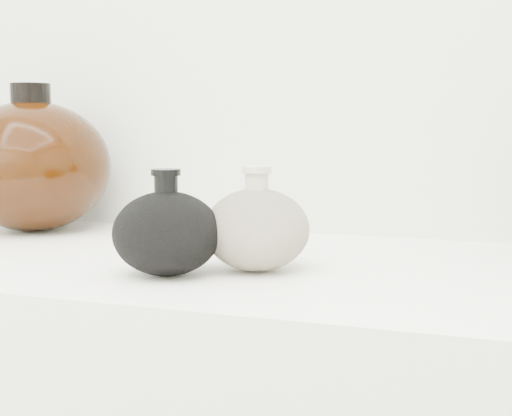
% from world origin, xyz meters
% --- Properties ---
extents(black_gourd_vase, '(0.15, 0.15, 0.12)m').
position_xyz_m(black_gourd_vase, '(-0.03, 0.84, 0.95)').
color(black_gourd_vase, black).
rests_on(black_gourd_vase, display_counter).
extents(cream_gourd_vase, '(0.13, 0.13, 0.12)m').
position_xyz_m(cream_gourd_vase, '(0.06, 0.90, 0.95)').
color(cream_gourd_vase, beige).
rests_on(cream_gourd_vase, display_counter).
extents(left_round_pot, '(0.32, 0.32, 0.24)m').
position_xyz_m(left_round_pot, '(-0.38, 1.08, 1.01)').
color(left_round_pot, black).
rests_on(left_round_pot, display_counter).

